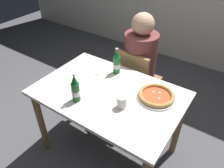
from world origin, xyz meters
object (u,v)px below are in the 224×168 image
Objects in this scene: chair_behind_table at (136,80)px; paper_cup at (122,102)px; diner_seated at (139,70)px; pizza_margherita_near at (156,96)px; beer_bottle_left at (75,89)px; dining_table_main at (109,102)px; napkin_with_cutlery at (99,69)px; beer_bottle_center at (117,63)px.

paper_cup is (0.25, -0.70, 0.32)m from chair_behind_table.
diner_seated is 0.82m from paper_cup.
pizza_margherita_near is 1.27× the size of beer_bottle_left.
dining_table_main is 0.41m from pizza_margherita_near.
dining_table_main is at bearing -84.41° from diner_seated.
pizza_margherita_near is at bearing 23.28° from dining_table_main.
pizza_margherita_near is at bearing 135.09° from chair_behind_table.
dining_table_main is 0.37m from napkin_with_cutlery.
dining_table_main is at bearing 153.74° from paper_cup.
dining_table_main is 0.63m from chair_behind_table.
pizza_margherita_near is 0.48m from beer_bottle_center.
beer_bottle_left reaches higher than napkin_with_cutlery.
beer_bottle_left is at bearing -143.32° from pizza_margherita_near.
chair_behind_table is 0.92m from beer_bottle_left.
beer_bottle_left is at bearing -74.43° from napkin_with_cutlery.
chair_behind_table is at bearing 109.72° from paper_cup.
chair_behind_table is 0.50m from beer_bottle_center.
beer_bottle_left is (-0.15, -0.22, 0.22)m from dining_table_main.
diner_seated is at bearing 95.59° from dining_table_main.
napkin_with_cutlery is at bearing -115.87° from diner_seated.
beer_bottle_center is at bearing 110.66° from dining_table_main.
chair_behind_table reaches higher than paper_cup.
diner_seated is 4.89× the size of beer_bottle_center.
chair_behind_table reaches higher than pizza_margherita_near.
beer_bottle_center is at bearing 164.61° from pizza_margherita_near.
chair_behind_table is at bearing -93.39° from diner_seated.
diner_seated reaches higher than paper_cup.
beer_bottle_left is at bearing -123.85° from dining_table_main.
napkin_with_cutlery is at bearing 173.21° from pizza_margherita_near.
beer_bottle_center is (-0.04, -0.38, 0.27)m from diner_seated.
chair_behind_table is 8.95× the size of paper_cup.
beer_bottle_left is (-0.08, -0.83, 0.37)m from chair_behind_table.
beer_bottle_left is 2.60× the size of paper_cup.
beer_bottle_center reaches higher than paper_cup.
beer_bottle_center is at bearing 85.96° from chair_behind_table.
diner_seated is 0.68m from pizza_margherita_near.
dining_table_main is 4.86× the size of beer_bottle_left.
napkin_with_cutlery is (-0.21, -0.38, 0.27)m from chair_behind_table.
pizza_margherita_near is 0.63m from beer_bottle_left.
pizza_margherita_near is at bearing 54.91° from paper_cup.
diner_seated is 0.47m from beer_bottle_center.
napkin_with_cutlery is at bearing 105.57° from beer_bottle_left.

